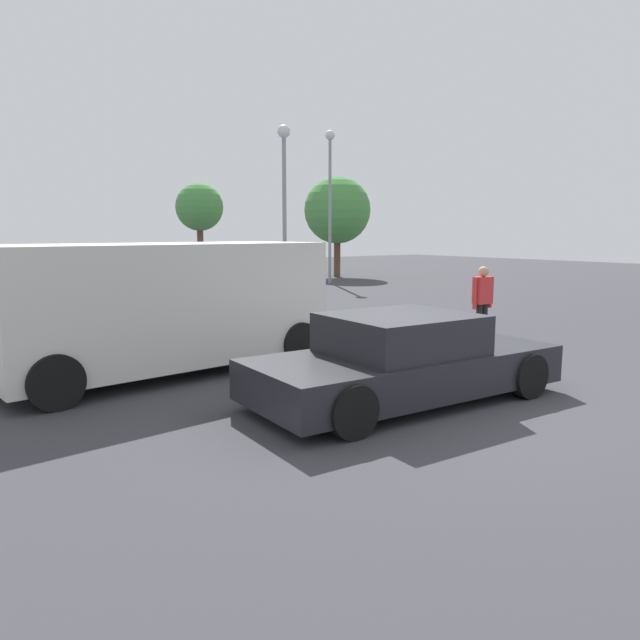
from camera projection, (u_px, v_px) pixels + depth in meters
ground_plane at (433, 402)px, 8.26m from camera, size 80.00×80.00×0.00m
sedan_foreground at (404, 361)px, 8.23m from camera, size 4.58×2.12×1.22m
van_white at (164, 304)px, 9.80m from camera, size 5.53×2.64×2.15m
suv_dark at (144, 287)px, 14.09m from camera, size 4.74×2.12×1.89m
pedestrian at (483, 297)px, 12.72m from camera, size 0.57×0.25×1.62m
light_post_near at (330, 181)px, 27.06m from camera, size 0.44×0.44×6.89m
light_post_mid at (284, 181)px, 20.06m from camera, size 0.44×0.44×5.88m
tree_back_center at (199, 208)px, 32.76m from camera, size 2.62×2.62×5.03m
tree_far_right at (337, 210)px, 31.01m from camera, size 3.46×3.46×5.21m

